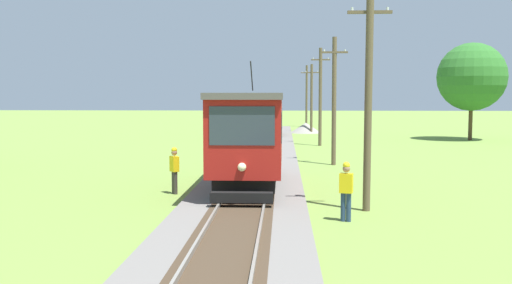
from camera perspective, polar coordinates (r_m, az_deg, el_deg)
The scene contains 11 objects.
red_tram at distance 22.22m, azimuth -0.66°, elevation 0.70°, with size 2.60×8.54×4.79m.
freight_car at distance 50.76m, azimuth 1.25°, elevation 2.26°, with size 2.40×5.20×2.31m.
utility_pole_near_tram at distance 18.56m, azimuth 11.15°, elevation 4.48°, with size 1.40×0.40×7.22m.
utility_pole_mid at distance 30.80m, azimuth 7.80°, elevation 4.23°, with size 1.40×0.42×6.82m.
utility_pole_far at distance 42.23m, azimuth 6.43°, elevation 4.61°, with size 1.40×0.25×7.16m.
utility_pole_distant at distance 55.33m, azimuth 5.56°, elevation 4.39°, with size 1.40×0.24×6.68m.
utility_pole_horizon at distance 67.16m, azimuth 5.07°, elevation 4.66°, with size 1.40×0.48×7.17m.
gravel_pile at distance 56.46m, azimuth 4.98°, elevation 1.43°, with size 3.08×3.08×1.01m, color gray.
track_worker at distance 17.16m, azimuth 8.98°, elevation -4.62°, with size 0.43×0.34×1.78m.
second_worker at distance 21.85m, azimuth -8.14°, elevation -2.60°, with size 0.41×0.45×1.78m.
tree_right_near at distance 50.44m, azimuth 20.73°, elevation 6.10°, with size 5.60×5.60×8.02m.
Camera 1 is at (1.32, -4.89, 3.76)m, focal length 40.09 mm.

